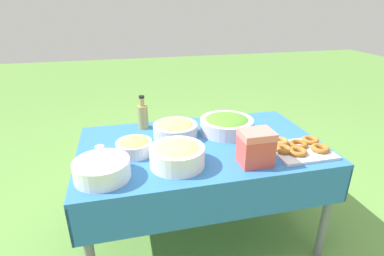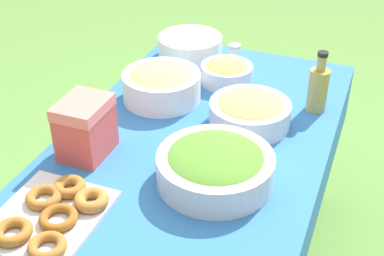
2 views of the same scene
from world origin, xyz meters
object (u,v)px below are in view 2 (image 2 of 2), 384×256
object	(u,v)px
plate_stack	(190,47)
olive_oil_bottle	(318,88)
bread_bowl	(250,111)
cooler_box	(85,128)
donut_platter	(52,215)
fruit_bowl	(227,72)
pasta_bowl	(162,83)
salad_bowl	(215,166)

from	to	relation	value
plate_stack	olive_oil_bottle	size ratio (longest dim) A/B	1.20
olive_oil_bottle	plate_stack	bearing A→B (deg)	66.84
bread_bowl	cooler_box	distance (m)	0.57
donut_platter	cooler_box	world-z (taller)	cooler_box
plate_stack	fruit_bowl	size ratio (longest dim) A/B	1.34
donut_platter	olive_oil_bottle	distance (m)	1.03
pasta_bowl	plate_stack	size ratio (longest dim) A/B	1.06
salad_bowl	plate_stack	bearing A→B (deg)	26.22
bread_bowl	cooler_box	bearing A→B (deg)	128.69
bread_bowl	donut_platter	bearing A→B (deg)	151.19
plate_stack	salad_bowl	bearing A→B (deg)	-153.78
salad_bowl	pasta_bowl	size ratio (longest dim) A/B	1.20
salad_bowl	fruit_bowl	distance (m)	0.64
donut_platter	fruit_bowl	distance (m)	0.97
olive_oil_bottle	pasta_bowl	bearing A→B (deg)	103.21
olive_oil_bottle	fruit_bowl	size ratio (longest dim) A/B	1.12
olive_oil_bottle	cooler_box	xyz separation A→B (m)	(-0.54, 0.64, 0.01)
olive_oil_bottle	fruit_bowl	bearing A→B (deg)	77.31
cooler_box	plate_stack	bearing A→B (deg)	-3.24
bread_bowl	fruit_bowl	world-z (taller)	bread_bowl
plate_stack	bread_bowl	world-z (taller)	bread_bowl
plate_stack	fruit_bowl	distance (m)	0.28
pasta_bowl	plate_stack	bearing A→B (deg)	5.27
pasta_bowl	donut_platter	distance (m)	0.73
plate_stack	fruit_bowl	world-z (taller)	same
olive_oil_bottle	cooler_box	size ratio (longest dim) A/B	1.21
fruit_bowl	donut_platter	bearing A→B (deg)	168.26
plate_stack	olive_oil_bottle	bearing A→B (deg)	-113.16
pasta_bowl	olive_oil_bottle	distance (m)	0.58
donut_platter	plate_stack	xyz separation A→B (m)	(1.12, 0.03, 0.03)
pasta_bowl	olive_oil_bottle	world-z (taller)	olive_oil_bottle
salad_bowl	pasta_bowl	distance (m)	0.54
olive_oil_bottle	bread_bowl	bearing A→B (deg)	133.46
donut_platter	bread_bowl	world-z (taller)	bread_bowl
pasta_bowl	fruit_bowl	bearing A→B (deg)	-41.14
donut_platter	fruit_bowl	world-z (taller)	fruit_bowl
pasta_bowl	bread_bowl	bearing A→B (deg)	-99.00
olive_oil_bottle	cooler_box	distance (m)	0.84
donut_platter	fruit_bowl	xyz separation A→B (m)	(0.94, -0.20, 0.03)
donut_platter	fruit_bowl	bearing A→B (deg)	-11.74
salad_bowl	donut_platter	size ratio (longest dim) A/B	1.00
salad_bowl	olive_oil_bottle	world-z (taller)	olive_oil_bottle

